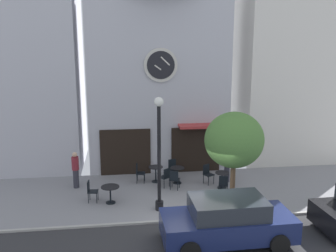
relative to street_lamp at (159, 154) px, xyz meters
The scene contains 20 objects.
ground_plane 3.02m from the street_lamp, 45.93° to the right, with size 29.48×11.49×0.13m.
clock_building 6.44m from the street_lamp, 84.10° to the left, with size 7.08×3.38×11.10m.
neighbor_building_left 10.47m from the street_lamp, 131.99° to the left, with size 5.17×4.73×15.20m.
neighbor_building_right 11.84m from the street_lamp, 38.51° to the left, with size 6.65×4.75×14.38m.
street_lamp is the anchor object (origin of this frame).
street_tree 2.93m from the street_lamp, ahead, with size 2.30×2.07×3.90m.
cafe_table_center_left 2.76m from the street_lamp, 154.89° to the left, with size 0.75×0.75×0.72m.
cafe_table_center 3.52m from the street_lamp, 86.97° to the left, with size 0.67×0.67×0.75m.
cafe_table_near_curb 3.46m from the street_lamp, 67.37° to the left, with size 0.65×0.65×0.77m.
cafe_table_center_right 4.00m from the street_lamp, 31.57° to the left, with size 0.63×0.63×0.74m.
cafe_chair_near_tree 3.42m from the street_lamp, 157.50° to the left, with size 0.44×0.44×0.90m.
cafe_chair_facing_wall 3.55m from the street_lamp, 20.77° to the left, with size 0.50×0.50×0.90m.
cafe_chair_facing_street 2.96m from the street_lamp, 77.23° to the left, with size 0.56×0.56×0.90m.
cafe_chair_near_lamp 2.79m from the street_lamp, 65.63° to the left, with size 0.52×0.52×0.90m.
cafe_chair_by_entrance 4.07m from the street_lamp, 73.59° to the left, with size 0.46×0.46×0.90m.
cafe_chair_under_awning 4.00m from the street_lamp, 45.08° to the left, with size 0.55×0.55×0.90m.
cafe_chair_outer 3.60m from the street_lamp, 101.55° to the left, with size 0.46×0.46×0.90m.
pedestrian_grey 4.60m from the street_lamp, 36.97° to the left, with size 0.44×0.44×1.67m.
pedestrian_maroon 4.70m from the street_lamp, 141.24° to the left, with size 0.45×0.45×1.67m.
parked_car_navy 3.68m from the street_lamp, 54.59° to the right, with size 4.33×2.08×1.55m.
Camera 1 is at (-2.81, -12.56, 6.47)m, focal length 40.17 mm.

